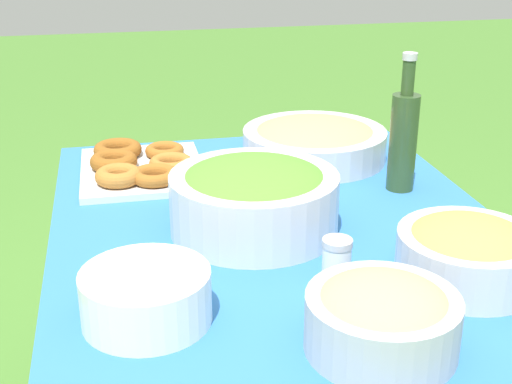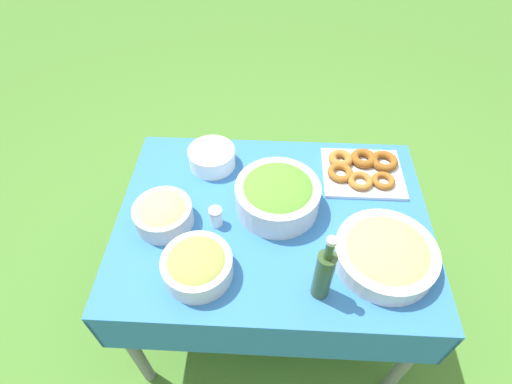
% 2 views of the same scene
% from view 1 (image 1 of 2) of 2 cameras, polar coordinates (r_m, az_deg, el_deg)
% --- Properties ---
extents(picnic_table, '(1.23, 0.90, 0.76)m').
position_cam_1_polar(picnic_table, '(1.46, 2.04, -6.81)').
color(picnic_table, '#2D6BB2').
rests_on(picnic_table, ground_plane).
extents(salad_bowl, '(0.33, 0.33, 0.14)m').
position_cam_1_polar(salad_bowl, '(1.39, -0.16, -0.34)').
color(salad_bowl, silver).
rests_on(salad_bowl, picnic_table).
extents(pasta_bowl, '(0.22, 0.22, 0.11)m').
position_cam_1_polar(pasta_bowl, '(1.05, 10.07, -9.78)').
color(pasta_bowl, '#B2B7BC').
rests_on(pasta_bowl, picnic_table).
extents(donut_platter, '(0.36, 0.29, 0.05)m').
position_cam_1_polar(donut_platter, '(1.72, -9.40, 2.09)').
color(donut_platter, silver).
rests_on(donut_platter, picnic_table).
extents(plate_stack, '(0.20, 0.20, 0.08)m').
position_cam_1_polar(plate_stack, '(1.12, -8.79, -8.27)').
color(plate_stack, white).
rests_on(plate_stack, picnic_table).
extents(olive_oil_bottle, '(0.06, 0.06, 0.31)m').
position_cam_1_polar(olive_oil_bottle, '(1.61, 11.71, 4.30)').
color(olive_oil_bottle, '#2D4723').
rests_on(olive_oil_bottle, picnic_table).
extents(bread_bowl, '(0.36, 0.36, 0.10)m').
position_cam_1_polar(bread_bowl, '(1.80, 4.69, 4.12)').
color(bread_bowl, silver).
rests_on(bread_bowl, picnic_table).
extents(olive_bowl, '(0.24, 0.24, 0.11)m').
position_cam_1_polar(olive_bowl, '(1.27, 16.64, -4.58)').
color(olive_bowl, silver).
rests_on(olive_bowl, picnic_table).
extents(salt_shaker, '(0.05, 0.05, 0.08)m').
position_cam_1_polar(salt_shaker, '(1.22, 6.47, -5.49)').
color(salt_shaker, white).
rests_on(salt_shaker, picnic_table).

